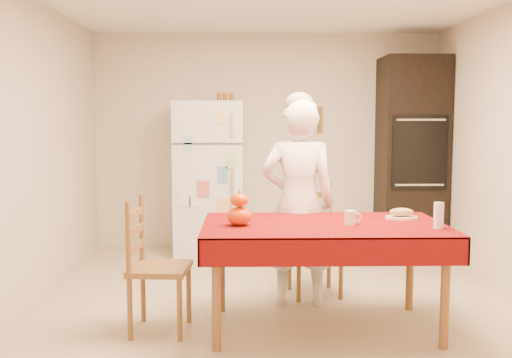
{
  "coord_description": "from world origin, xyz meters",
  "views": [
    {
      "loc": [
        -0.27,
        -4.47,
        1.48
      ],
      "look_at": [
        -0.17,
        0.2,
        1.01
      ],
      "focal_mm": 40.0,
      "sensor_mm": 36.0,
      "label": 1
    }
  ],
  "objects_px": {
    "coffee_mug": "(350,218)",
    "wine_glass": "(439,215)",
    "dining_table": "(323,233)",
    "chair_far": "(313,235)",
    "pumpkin_lower": "(239,216)",
    "bread_plate": "(401,218)",
    "seated_woman": "(298,203)",
    "refrigerator": "(209,178)",
    "oven_cabinet": "(411,155)",
    "chair_left": "(151,260)"
  },
  "relations": [
    {
      "from": "dining_table",
      "to": "seated_woman",
      "type": "bearing_deg",
      "value": 102.18
    },
    {
      "from": "dining_table",
      "to": "wine_glass",
      "type": "xyz_separation_m",
      "value": [
        0.75,
        -0.2,
        0.16
      ]
    },
    {
      "from": "refrigerator",
      "to": "wine_glass",
      "type": "bearing_deg",
      "value": -56.74
    },
    {
      "from": "dining_table",
      "to": "chair_far",
      "type": "distance_m",
      "value": 0.88
    },
    {
      "from": "seated_woman",
      "to": "wine_glass",
      "type": "xyz_separation_m",
      "value": [
        0.87,
        -0.76,
        0.02
      ]
    },
    {
      "from": "chair_left",
      "to": "seated_woman",
      "type": "bearing_deg",
      "value": -57.28
    },
    {
      "from": "seated_woman",
      "to": "chair_far",
      "type": "bearing_deg",
      "value": -114.66
    },
    {
      "from": "chair_far",
      "to": "chair_left",
      "type": "relative_size",
      "value": 1.0
    },
    {
      "from": "wine_glass",
      "to": "bread_plate",
      "type": "height_order",
      "value": "wine_glass"
    },
    {
      "from": "chair_left",
      "to": "bread_plate",
      "type": "bearing_deg",
      "value": -79.2
    },
    {
      "from": "seated_woman",
      "to": "wine_glass",
      "type": "relative_size",
      "value": 9.4
    },
    {
      "from": "dining_table",
      "to": "pumpkin_lower",
      "type": "bearing_deg",
      "value": -174.49
    },
    {
      "from": "refrigerator",
      "to": "chair_left",
      "type": "bearing_deg",
      "value": -96.41
    },
    {
      "from": "oven_cabinet",
      "to": "pumpkin_lower",
      "type": "height_order",
      "value": "oven_cabinet"
    },
    {
      "from": "pumpkin_lower",
      "to": "wine_glass",
      "type": "bearing_deg",
      "value": -5.89
    },
    {
      "from": "wine_glass",
      "to": "chair_far",
      "type": "bearing_deg",
      "value": 124.12
    },
    {
      "from": "oven_cabinet",
      "to": "wine_glass",
      "type": "bearing_deg",
      "value": -102.52
    },
    {
      "from": "oven_cabinet",
      "to": "coffee_mug",
      "type": "xyz_separation_m",
      "value": [
        -1.15,
        -2.49,
        -0.29
      ]
    },
    {
      "from": "pumpkin_lower",
      "to": "oven_cabinet",
      "type": "bearing_deg",
      "value": 52.3
    },
    {
      "from": "chair_far",
      "to": "pumpkin_lower",
      "type": "xyz_separation_m",
      "value": [
        -0.62,
        -0.92,
        0.32
      ]
    },
    {
      "from": "oven_cabinet",
      "to": "bread_plate",
      "type": "height_order",
      "value": "oven_cabinet"
    },
    {
      "from": "coffee_mug",
      "to": "bread_plate",
      "type": "distance_m",
      "value": 0.49
    },
    {
      "from": "coffee_mug",
      "to": "wine_glass",
      "type": "distance_m",
      "value": 0.59
    },
    {
      "from": "oven_cabinet",
      "to": "bread_plate",
      "type": "xyz_separation_m",
      "value": [
        -0.73,
        -2.25,
        -0.33
      ]
    },
    {
      "from": "oven_cabinet",
      "to": "dining_table",
      "type": "xyz_separation_m",
      "value": [
        -1.33,
        -2.44,
        -0.41
      ]
    },
    {
      "from": "pumpkin_lower",
      "to": "bread_plate",
      "type": "bearing_deg",
      "value": 11.41
    },
    {
      "from": "seated_woman",
      "to": "refrigerator",
      "type": "bearing_deg",
      "value": -62.61
    },
    {
      "from": "bread_plate",
      "to": "coffee_mug",
      "type": "bearing_deg",
      "value": -150.96
    },
    {
      "from": "pumpkin_lower",
      "to": "wine_glass",
      "type": "xyz_separation_m",
      "value": [
        1.34,
        -0.14,
        0.02
      ]
    },
    {
      "from": "chair_far",
      "to": "chair_left",
      "type": "distance_m",
      "value": 1.53
    },
    {
      "from": "wine_glass",
      "to": "refrigerator",
      "type": "bearing_deg",
      "value": 123.26
    },
    {
      "from": "wine_glass",
      "to": "seated_woman",
      "type": "bearing_deg",
      "value": 138.75
    },
    {
      "from": "dining_table",
      "to": "bread_plate",
      "type": "xyz_separation_m",
      "value": [
        0.6,
        0.18,
        0.08
      ]
    },
    {
      "from": "oven_cabinet",
      "to": "chair_far",
      "type": "height_order",
      "value": "oven_cabinet"
    },
    {
      "from": "chair_left",
      "to": "coffee_mug",
      "type": "height_order",
      "value": "chair_left"
    },
    {
      "from": "dining_table",
      "to": "pumpkin_lower",
      "type": "relative_size",
      "value": 9.78
    },
    {
      "from": "seated_woman",
      "to": "pumpkin_lower",
      "type": "distance_m",
      "value": 0.78
    },
    {
      "from": "refrigerator",
      "to": "coffee_mug",
      "type": "xyz_separation_m",
      "value": [
        1.12,
        -2.44,
        -0.04
      ]
    },
    {
      "from": "coffee_mug",
      "to": "wine_glass",
      "type": "bearing_deg",
      "value": -14.17
    },
    {
      "from": "chair_left",
      "to": "pumpkin_lower",
      "type": "bearing_deg",
      "value": -88.88
    },
    {
      "from": "refrigerator",
      "to": "chair_far",
      "type": "relative_size",
      "value": 1.79
    },
    {
      "from": "chair_left",
      "to": "pumpkin_lower",
      "type": "distance_m",
      "value": 0.7
    },
    {
      "from": "chair_far",
      "to": "oven_cabinet",
      "type": "bearing_deg",
      "value": 42.06
    },
    {
      "from": "bread_plate",
      "to": "seated_woman",
      "type": "bearing_deg",
      "value": 152.14
    },
    {
      "from": "oven_cabinet",
      "to": "chair_far",
      "type": "bearing_deg",
      "value": -129.62
    },
    {
      "from": "refrigerator",
      "to": "seated_woman",
      "type": "xyz_separation_m",
      "value": [
        0.82,
        -1.82,
        -0.02
      ]
    },
    {
      "from": "bread_plate",
      "to": "dining_table",
      "type": "bearing_deg",
      "value": -163.04
    },
    {
      "from": "dining_table",
      "to": "chair_left",
      "type": "xyz_separation_m",
      "value": [
        -1.22,
        -0.02,
        -0.18
      ]
    },
    {
      "from": "dining_table",
      "to": "chair_far",
      "type": "xyz_separation_m",
      "value": [
        0.03,
        0.86,
        -0.18
      ]
    },
    {
      "from": "refrigerator",
      "to": "chair_far",
      "type": "xyz_separation_m",
      "value": [
        0.98,
        -1.53,
        -0.34
      ]
    }
  ]
}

